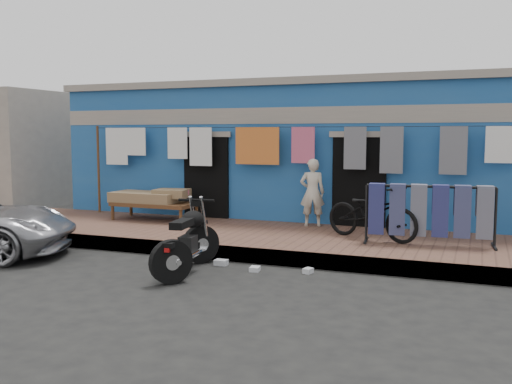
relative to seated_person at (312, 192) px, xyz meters
name	(u,v)px	position (x,y,z in m)	size (l,w,h in m)	color
ground	(205,285)	(-0.40, -4.16, -0.95)	(80.00, 80.00, 0.00)	black
sidewalk	(275,240)	(-0.40, -1.16, -0.83)	(28.00, 3.00, 0.25)	brown
curb	(246,255)	(-0.40, -2.61, -0.83)	(28.00, 0.10, 0.25)	gray
building	(328,153)	(-0.40, 2.83, 0.73)	(12.20, 5.20, 3.36)	#1B5094
clothesline	(277,150)	(-0.82, 0.09, 0.86)	(10.06, 0.06, 2.10)	brown
seated_person	(312,192)	(0.00, 0.00, 0.00)	(0.50, 0.34, 1.40)	beige
bicycle	(372,207)	(1.42, -1.05, -0.11)	(0.65, 1.84, 1.19)	black
motorcycle	(187,238)	(-0.98, -3.62, -0.40)	(0.86, 1.78, 1.11)	black
charpoy	(154,205)	(-3.51, -0.45, -0.37)	(1.98, 0.96, 0.66)	brown
jeans_rack	(429,214)	(2.43, -1.19, -0.16)	(2.27, 0.68, 1.08)	black
litter_a	(221,262)	(-0.70, -2.96, -0.91)	(0.21, 0.16, 0.09)	silver
litter_b	(308,271)	(0.79, -2.96, -0.91)	(0.16, 0.12, 0.08)	silver
litter_c	(255,269)	(-0.03, -3.14, -0.91)	(0.18, 0.15, 0.07)	silver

